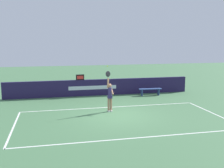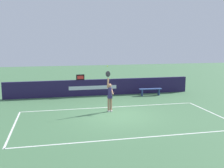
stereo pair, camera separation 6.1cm
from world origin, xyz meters
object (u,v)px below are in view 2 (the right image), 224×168
object	(u,v)px
tennis_ball	(107,66)
courtside_bench_near	(150,90)
speed_display	(80,77)
tennis_player	(110,95)

from	to	relation	value
tennis_ball	courtside_bench_near	world-z (taller)	tennis_ball
speed_display	tennis_player	world-z (taller)	tennis_player
speed_display	courtside_bench_near	world-z (taller)	speed_display
tennis_player	courtside_bench_near	world-z (taller)	tennis_player
speed_display	tennis_ball	distance (m)	5.13
tennis_ball	tennis_player	bearing A→B (deg)	35.29
speed_display	tennis_ball	size ratio (longest dim) A/B	8.88
speed_display	tennis_player	xyz separation A→B (m)	(1.20, -4.76, -0.42)
tennis_ball	courtside_bench_near	bearing A→B (deg)	44.11
tennis_player	tennis_ball	world-z (taller)	tennis_ball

